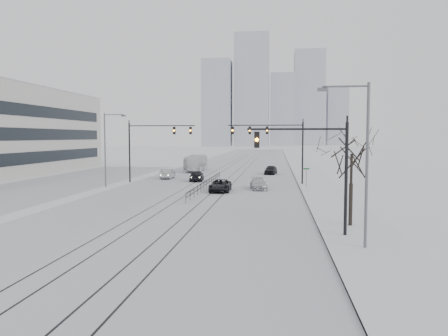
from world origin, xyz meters
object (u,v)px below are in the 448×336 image
(sedan_sb_outer, at_px, (168,174))
(sedan_nb_right, at_px, (258,184))
(sedan_nb_front, at_px, (220,186))
(sedan_sb_inner, at_px, (197,176))
(sedan_nb_far, at_px, (271,170))
(box_truck, at_px, (196,163))
(traffic_mast_near, at_px, (319,163))
(bare_tree, at_px, (352,161))

(sedan_sb_outer, height_order, sedan_nb_right, sedan_sb_outer)
(sedan_nb_front, bearing_deg, sedan_sb_inner, 111.75)
(sedan_nb_far, bearing_deg, sedan_nb_front, -95.07)
(sedan_sb_inner, relative_size, box_truck, 0.43)
(sedan_nb_far, bearing_deg, sedan_nb_right, -85.51)
(traffic_mast_near, relative_size, sedan_nb_far, 1.64)
(sedan_sb_outer, bearing_deg, box_truck, -97.87)
(sedan_nb_far, bearing_deg, box_truck, 166.77)
(sedan_nb_far, bearing_deg, sedan_sb_inner, -121.78)
(bare_tree, height_order, box_truck, bare_tree)
(traffic_mast_near, relative_size, sedan_sb_outer, 1.62)
(sedan_nb_right, bearing_deg, sedan_sb_outer, 132.21)
(sedan_nb_far, bearing_deg, traffic_mast_near, -77.84)
(sedan_sb_outer, xyz_separation_m, box_truck, (1.56, 14.41, 0.70))
(traffic_mast_near, height_order, sedan_sb_outer, traffic_mast_near)
(traffic_mast_near, relative_size, sedan_nb_front, 1.45)
(sedan_sb_outer, relative_size, box_truck, 0.43)
(box_truck, bearing_deg, sedan_nb_front, 106.29)
(traffic_mast_near, bearing_deg, bare_tree, 51.24)
(sedan_sb_inner, distance_m, box_truck, 17.65)
(traffic_mast_near, relative_size, sedan_sb_inner, 1.58)
(sedan_nb_front, bearing_deg, sedan_sb_outer, 123.04)
(sedan_sb_outer, relative_size, sedan_nb_front, 0.90)
(bare_tree, relative_size, sedan_sb_inner, 1.38)
(sedan_sb_inner, xyz_separation_m, sedan_nb_far, (10.06, 12.21, -0.03))
(traffic_mast_near, height_order, sedan_nb_right, traffic_mast_near)
(sedan_sb_outer, xyz_separation_m, sedan_nb_front, (9.60, -14.16, -0.04))
(sedan_nb_front, relative_size, sedan_nb_far, 1.13)
(bare_tree, distance_m, box_truck, 50.60)
(sedan_sb_inner, height_order, sedan_nb_far, sedan_sb_inner)
(sedan_sb_outer, xyz_separation_m, sedan_nb_far, (14.92, 9.30, 0.01))
(sedan_nb_front, xyz_separation_m, sedan_nb_right, (4.15, 2.69, -0.04))
(sedan_sb_inner, bearing_deg, traffic_mast_near, 107.19)
(sedan_nb_right, bearing_deg, sedan_sb_inner, 128.13)
(sedan_nb_right, relative_size, box_truck, 0.43)
(sedan_sb_inner, relative_size, sedan_nb_far, 1.04)
(sedan_nb_right, xyz_separation_m, box_truck, (-12.19, 25.88, 0.78))
(sedan_nb_front, bearing_deg, bare_tree, -59.39)
(sedan_sb_outer, distance_m, sedan_nb_right, 17.90)
(sedan_sb_inner, relative_size, sedan_sb_outer, 1.02)
(bare_tree, height_order, sedan_nb_front, bare_tree)
(bare_tree, distance_m, sedan_sb_outer, 38.59)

